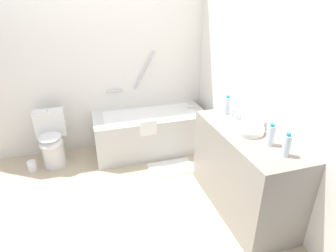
{
  "coord_description": "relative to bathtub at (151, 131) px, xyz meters",
  "views": [
    {
      "loc": [
        -0.07,
        -2.46,
        2.01
      ],
      "look_at": [
        0.71,
        0.1,
        0.76
      ],
      "focal_mm": 29.26,
      "sensor_mm": 36.0,
      "label": 1
    }
  ],
  "objects": [
    {
      "name": "wall_right_mirror",
      "position": [
        0.93,
        -0.96,
        0.95
      ],
      "size": [
        0.1,
        3.02,
        2.5
      ],
      "primitive_type": "cube",
      "color": "white",
      "rests_on": "ground_plane"
    },
    {
      "name": "vanity_counter",
      "position": [
        0.61,
        -1.44,
        0.13
      ],
      "size": [
        0.53,
        1.29,
        0.87
      ],
      "primitive_type": "cube",
      "color": "gray",
      "rests_on": "ground_plane"
    },
    {
      "name": "ground_plane",
      "position": [
        -0.72,
        -0.96,
        -0.3
      ],
      "size": [
        4.19,
        4.19,
        0.0
      ],
      "primitive_type": "plane",
      "color": "#C1AD8E"
    },
    {
      "name": "drinking_glass_0",
      "position": [
        0.63,
        -1.19,
        0.61
      ],
      "size": [
        0.08,
        0.08,
        0.09
      ],
      "primitive_type": "cylinder",
      "color": "white",
      "rests_on": "vanity_counter"
    },
    {
      "name": "drinking_glass_1",
      "position": [
        0.65,
        -1.07,
        0.61
      ],
      "size": [
        0.08,
        0.08,
        0.09
      ],
      "primitive_type": "cylinder",
      "color": "white",
      "rests_on": "vanity_counter"
    },
    {
      "name": "toilet",
      "position": [
        -1.31,
        0.0,
        0.05
      ],
      "size": [
        0.38,
        0.49,
        0.73
      ],
      "rotation": [
        0.0,
        0.0,
        -1.58
      ],
      "color": "white",
      "rests_on": "ground_plane"
    },
    {
      "name": "bath_mat",
      "position": [
        0.13,
        -0.56,
        -0.3
      ],
      "size": [
        0.58,
        0.35,
        0.01
      ],
      "primitive_type": "cube",
      "color": "white",
      "rests_on": "ground_plane"
    },
    {
      "name": "water_bottle_0",
      "position": [
        0.63,
        -0.96,
        0.66
      ],
      "size": [
        0.07,
        0.07,
        0.21
      ],
      "color": "silver",
      "rests_on": "vanity_counter"
    },
    {
      "name": "sink_faucet",
      "position": [
        0.79,
        -1.43,
        0.6
      ],
      "size": [
        0.11,
        0.15,
        0.09
      ],
      "color": "silver",
      "rests_on": "vanity_counter"
    },
    {
      "name": "bathtub",
      "position": [
        0.0,
        0.0,
        0.0
      ],
      "size": [
        1.55,
        0.7,
        1.36
      ],
      "color": "silver",
      "rests_on": "ground_plane"
    },
    {
      "name": "toilet_paper_roll",
      "position": [
        -1.59,
        -0.09,
        -0.24
      ],
      "size": [
        0.11,
        0.11,
        0.13
      ],
      "primitive_type": "cylinder",
      "color": "white",
      "rests_on": "ground_plane"
    },
    {
      "name": "water_bottle_1",
      "position": [
        0.65,
        -1.7,
        0.66
      ],
      "size": [
        0.07,
        0.07,
        0.2
      ],
      "color": "silver",
      "rests_on": "vanity_counter"
    },
    {
      "name": "water_bottle_2",
      "position": [
        0.66,
        -1.89,
        0.66
      ],
      "size": [
        0.06,
        0.06,
        0.2
      ],
      "color": "silver",
      "rests_on": "vanity_counter"
    },
    {
      "name": "sink_basin",
      "position": [
        0.6,
        -1.43,
        0.59
      ],
      "size": [
        0.31,
        0.31,
        0.05
      ],
      "primitive_type": "cylinder",
      "color": "white",
      "rests_on": "vanity_counter"
    },
    {
      "name": "wall_back_tiled",
      "position": [
        -0.72,
        0.4,
        0.95
      ],
      "size": [
        3.59,
        0.1,
        2.5
      ],
      "primitive_type": "cube",
      "color": "white",
      "rests_on": "ground_plane"
    }
  ]
}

